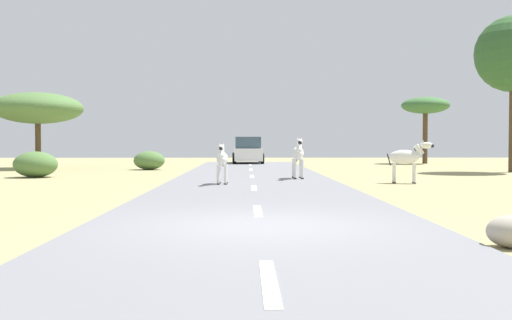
{
  "coord_description": "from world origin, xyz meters",
  "views": [
    {
      "loc": [
        -0.23,
        -9.82,
        1.44
      ],
      "look_at": [
        0.08,
        9.34,
        0.86
      ],
      "focal_mm": 41.45,
      "sensor_mm": 36.0,
      "label": 1
    }
  ],
  "objects_px": {
    "zebra_3": "(407,158)",
    "tree_4": "(38,108)",
    "bush_0": "(149,160)",
    "bush_1": "(35,164)",
    "car_0": "(248,151)",
    "rock_0": "(512,231)",
    "zebra_1": "(298,154)",
    "tree_1": "(425,106)",
    "zebra_0": "(222,159)"
  },
  "relations": [
    {
      "from": "bush_0",
      "to": "bush_1",
      "type": "xyz_separation_m",
      "value": [
        -3.53,
        -6.7,
        0.05
      ]
    },
    {
      "from": "zebra_3",
      "to": "tree_1",
      "type": "height_order",
      "value": "tree_1"
    },
    {
      "from": "zebra_3",
      "to": "tree_4",
      "type": "height_order",
      "value": "tree_4"
    },
    {
      "from": "zebra_3",
      "to": "bush_0",
      "type": "distance_m",
      "value": 14.93
    },
    {
      "from": "zebra_0",
      "to": "bush_1",
      "type": "distance_m",
      "value": 9.12
    },
    {
      "from": "zebra_1",
      "to": "rock_0",
      "type": "bearing_deg",
      "value": 96.73
    },
    {
      "from": "car_0",
      "to": "rock_0",
      "type": "distance_m",
      "value": 31.37
    },
    {
      "from": "bush_0",
      "to": "bush_1",
      "type": "distance_m",
      "value": 7.57
    },
    {
      "from": "car_0",
      "to": "bush_1",
      "type": "xyz_separation_m",
      "value": [
        -8.7,
        -14.88,
        -0.32
      ]
    },
    {
      "from": "rock_0",
      "to": "bush_1",
      "type": "bearing_deg",
      "value": 126.91
    },
    {
      "from": "bush_1",
      "to": "rock_0",
      "type": "relative_size",
      "value": 2.52
    },
    {
      "from": "bush_1",
      "to": "tree_1",
      "type": "bearing_deg",
      "value": 36.56
    },
    {
      "from": "zebra_1",
      "to": "zebra_3",
      "type": "relative_size",
      "value": 1.06
    },
    {
      "from": "zebra_3",
      "to": "rock_0",
      "type": "relative_size",
      "value": 2.27
    },
    {
      "from": "tree_1",
      "to": "bush_0",
      "type": "bearing_deg",
      "value": -153.28
    },
    {
      "from": "car_0",
      "to": "rock_0",
      "type": "height_order",
      "value": "car_0"
    },
    {
      "from": "tree_4",
      "to": "bush_1",
      "type": "distance_m",
      "value": 8.93
    },
    {
      "from": "zebra_0",
      "to": "rock_0",
      "type": "relative_size",
      "value": 2.08
    },
    {
      "from": "car_0",
      "to": "tree_1",
      "type": "height_order",
      "value": "tree_1"
    },
    {
      "from": "tree_4",
      "to": "bush_1",
      "type": "relative_size",
      "value": 2.73
    },
    {
      "from": "rock_0",
      "to": "zebra_0",
      "type": "bearing_deg",
      "value": 110.87
    },
    {
      "from": "bush_0",
      "to": "zebra_3",
      "type": "bearing_deg",
      "value": -44.24
    },
    {
      "from": "zebra_0",
      "to": "rock_0",
      "type": "distance_m",
      "value": 12.42
    },
    {
      "from": "bush_0",
      "to": "tree_1",
      "type": "bearing_deg",
      "value": 26.72
    },
    {
      "from": "zebra_0",
      "to": "bush_0",
      "type": "distance_m",
      "value": 12.18
    },
    {
      "from": "zebra_0",
      "to": "bush_1",
      "type": "bearing_deg",
      "value": -30.06
    },
    {
      "from": "bush_0",
      "to": "rock_0",
      "type": "bearing_deg",
      "value": -69.26
    },
    {
      "from": "tree_4",
      "to": "bush_0",
      "type": "bearing_deg",
      "value": -12.28
    },
    {
      "from": "zebra_3",
      "to": "tree_4",
      "type": "xyz_separation_m",
      "value": [
        -16.93,
        11.77,
        2.37
      ]
    },
    {
      "from": "car_0",
      "to": "rock_0",
      "type": "relative_size",
      "value": 6.26
    },
    {
      "from": "tree_4",
      "to": "bush_0",
      "type": "distance_m",
      "value": 6.97
    },
    {
      "from": "rock_0",
      "to": "zebra_3",
      "type": "bearing_deg",
      "value": 81.03
    },
    {
      "from": "bush_1",
      "to": "zebra_1",
      "type": "bearing_deg",
      "value": -9.63
    },
    {
      "from": "zebra_0",
      "to": "tree_4",
      "type": "height_order",
      "value": "tree_4"
    },
    {
      "from": "zebra_1",
      "to": "bush_1",
      "type": "bearing_deg",
      "value": -9.41
    },
    {
      "from": "zebra_1",
      "to": "car_0",
      "type": "height_order",
      "value": "car_0"
    },
    {
      "from": "tree_4",
      "to": "bush_1",
      "type": "height_order",
      "value": "tree_4"
    },
    {
      "from": "tree_1",
      "to": "bush_0",
      "type": "distance_m",
      "value": 19.45
    },
    {
      "from": "bush_0",
      "to": "rock_0",
      "type": "relative_size",
      "value": 2.31
    },
    {
      "from": "zebra_0",
      "to": "tree_4",
      "type": "xyz_separation_m",
      "value": [
        -10.53,
        12.75,
        2.41
      ]
    },
    {
      "from": "zebra_0",
      "to": "tree_4",
      "type": "distance_m",
      "value": 16.71
    },
    {
      "from": "car_0",
      "to": "tree_4",
      "type": "height_order",
      "value": "tree_4"
    },
    {
      "from": "tree_1",
      "to": "zebra_0",
      "type": "bearing_deg",
      "value": -122.67
    },
    {
      "from": "zebra_3",
      "to": "bush_1",
      "type": "distance_m",
      "value": 14.7
    },
    {
      "from": "zebra_0",
      "to": "bush_0",
      "type": "height_order",
      "value": "zebra_0"
    },
    {
      "from": "tree_1",
      "to": "rock_0",
      "type": "height_order",
      "value": "tree_1"
    },
    {
      "from": "zebra_0",
      "to": "car_0",
      "type": "height_order",
      "value": "car_0"
    },
    {
      "from": "zebra_0",
      "to": "rock_0",
      "type": "bearing_deg",
      "value": 111.81
    },
    {
      "from": "zebra_1",
      "to": "bush_0",
      "type": "xyz_separation_m",
      "value": [
        -7.05,
        8.49,
        -0.51
      ]
    },
    {
      "from": "car_0",
      "to": "bush_0",
      "type": "xyz_separation_m",
      "value": [
        -5.17,
        -8.18,
        -0.36
      ]
    }
  ]
}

